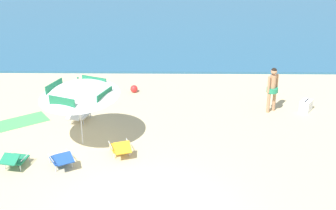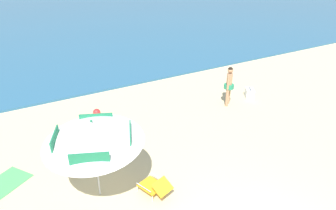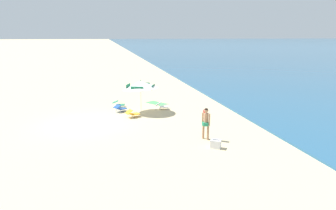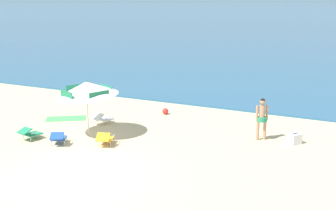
{
  "view_description": "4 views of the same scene",
  "coord_description": "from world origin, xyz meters",
  "px_view_note": "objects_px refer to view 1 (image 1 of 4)",
  "views": [
    {
      "loc": [
        0.64,
        -10.42,
        7.59
      ],
      "look_at": [
        0.45,
        4.62,
        0.91
      ],
      "focal_mm": 53.52,
      "sensor_mm": 36.0,
      "label": 1
    },
    {
      "loc": [
        -3.84,
        -2.9,
        5.89
      ],
      "look_at": [
        1.13,
        5.88,
        0.85
      ],
      "focal_mm": 33.51,
      "sensor_mm": 36.0,
      "label": 2
    },
    {
      "loc": [
        18.26,
        1.11,
        5.3
      ],
      "look_at": [
        1.93,
        4.65,
        1.4
      ],
      "focal_mm": 32.05,
      "sensor_mm": 36.0,
      "label": 3
    },
    {
      "loc": [
        8.4,
        -10.55,
        5.58
      ],
      "look_at": [
        0.94,
        4.43,
        1.43
      ],
      "focal_mm": 48.05,
      "sensor_mm": 36.0,
      "label": 4
    }
  ],
  "objects_px": {
    "lounge_chair_under_umbrella": "(14,159)",
    "person_standing_near_shore": "(273,87)",
    "lounge_chair_spare_folded": "(78,115)",
    "beach_towel": "(21,122)",
    "beach_umbrella_striped_main": "(78,87)",
    "lounge_chair_beside_umbrella": "(121,147)",
    "cooler_box": "(306,105)",
    "lounge_chair_facing_sea": "(62,159)",
    "beach_ball": "(134,89)"
  },
  "relations": [
    {
      "from": "person_standing_near_shore",
      "to": "beach_towel",
      "type": "xyz_separation_m",
      "value": [
        -8.83,
        -1.0,
        -0.96
      ]
    },
    {
      "from": "lounge_chair_beside_umbrella",
      "to": "beach_towel",
      "type": "xyz_separation_m",
      "value": [
        -3.71,
        2.29,
        -0.26
      ]
    },
    {
      "from": "lounge_chair_under_umbrella",
      "to": "lounge_chair_spare_folded",
      "type": "bearing_deg",
      "value": 66.78
    },
    {
      "from": "beach_umbrella_striped_main",
      "to": "person_standing_near_shore",
      "type": "bearing_deg",
      "value": 21.8
    },
    {
      "from": "beach_umbrella_striped_main",
      "to": "cooler_box",
      "type": "height_order",
      "value": "beach_umbrella_striped_main"
    },
    {
      "from": "lounge_chair_spare_folded",
      "to": "beach_ball",
      "type": "distance_m",
      "value": 3.22
    },
    {
      "from": "cooler_box",
      "to": "beach_ball",
      "type": "xyz_separation_m",
      "value": [
        -6.39,
        1.68,
        -0.06
      ]
    },
    {
      "from": "lounge_chair_under_umbrella",
      "to": "lounge_chair_beside_umbrella",
      "type": "height_order",
      "value": "lounge_chair_beside_umbrella"
    },
    {
      "from": "lounge_chair_spare_folded",
      "to": "beach_ball",
      "type": "height_order",
      "value": "lounge_chair_spare_folded"
    },
    {
      "from": "cooler_box",
      "to": "person_standing_near_shore",
      "type": "bearing_deg",
      "value": -176.87
    },
    {
      "from": "lounge_chair_under_umbrella",
      "to": "person_standing_near_shore",
      "type": "relative_size",
      "value": 0.58
    },
    {
      "from": "beach_umbrella_striped_main",
      "to": "lounge_chair_facing_sea",
      "type": "height_order",
      "value": "beach_umbrella_striped_main"
    },
    {
      "from": "lounge_chair_under_umbrella",
      "to": "beach_ball",
      "type": "height_order",
      "value": "lounge_chair_under_umbrella"
    },
    {
      "from": "lounge_chair_under_umbrella",
      "to": "person_standing_near_shore",
      "type": "distance_m",
      "value": 9.11
    },
    {
      "from": "lounge_chair_facing_sea",
      "to": "person_standing_near_shore",
      "type": "xyz_separation_m",
      "value": [
        6.77,
        4.0,
        0.69
      ]
    },
    {
      "from": "lounge_chair_facing_sea",
      "to": "lounge_chair_spare_folded",
      "type": "height_order",
      "value": "lounge_chair_spare_folded"
    },
    {
      "from": "beach_umbrella_striped_main",
      "to": "beach_ball",
      "type": "xyz_separation_m",
      "value": [
        1.31,
        4.31,
        -1.79
      ]
    },
    {
      "from": "lounge_chair_beside_umbrella",
      "to": "beach_towel",
      "type": "bearing_deg",
      "value": 148.37
    },
    {
      "from": "lounge_chair_spare_folded",
      "to": "lounge_chair_beside_umbrella",
      "type": "bearing_deg",
      "value": -53.69
    },
    {
      "from": "beach_umbrella_striped_main",
      "to": "lounge_chair_spare_folded",
      "type": "distance_m",
      "value": 2.34
    },
    {
      "from": "lounge_chair_beside_umbrella",
      "to": "cooler_box",
      "type": "distance_m",
      "value": 7.24
    },
    {
      "from": "lounge_chair_spare_folded",
      "to": "beach_ball",
      "type": "xyz_separation_m",
      "value": [
        1.72,
        2.72,
        -0.12
      ]
    },
    {
      "from": "beach_umbrella_striped_main",
      "to": "lounge_chair_under_umbrella",
      "type": "bearing_deg",
      "value": -139.37
    },
    {
      "from": "cooler_box",
      "to": "beach_ball",
      "type": "height_order",
      "value": "cooler_box"
    },
    {
      "from": "beach_umbrella_striped_main",
      "to": "lounge_chair_beside_umbrella",
      "type": "xyz_separation_m",
      "value": [
        1.29,
        -0.72,
        -1.66
      ]
    },
    {
      "from": "lounge_chair_beside_umbrella",
      "to": "person_standing_near_shore",
      "type": "bearing_deg",
      "value": 32.64
    },
    {
      "from": "beach_umbrella_striped_main",
      "to": "lounge_chair_facing_sea",
      "type": "distance_m",
      "value": 2.22
    },
    {
      "from": "lounge_chair_spare_folded",
      "to": "cooler_box",
      "type": "height_order",
      "value": "lounge_chair_spare_folded"
    },
    {
      "from": "lounge_chair_spare_folded",
      "to": "beach_towel",
      "type": "distance_m",
      "value": 2.03
    },
    {
      "from": "lounge_chair_spare_folded",
      "to": "person_standing_near_shore",
      "type": "xyz_separation_m",
      "value": [
        6.82,
        0.98,
        0.7
      ]
    },
    {
      "from": "cooler_box",
      "to": "beach_towel",
      "type": "distance_m",
      "value": 10.18
    },
    {
      "from": "lounge_chair_under_umbrella",
      "to": "lounge_chair_beside_umbrella",
      "type": "bearing_deg",
      "value": 14.19
    },
    {
      "from": "cooler_box",
      "to": "beach_towel",
      "type": "bearing_deg",
      "value": -173.98
    },
    {
      "from": "person_standing_near_shore",
      "to": "beach_towel",
      "type": "height_order",
      "value": "person_standing_near_shore"
    },
    {
      "from": "lounge_chair_facing_sea",
      "to": "cooler_box",
      "type": "bearing_deg",
      "value": 26.81
    },
    {
      "from": "lounge_chair_under_umbrella",
      "to": "beach_towel",
      "type": "bearing_deg",
      "value": 102.92
    },
    {
      "from": "lounge_chair_under_umbrella",
      "to": "beach_towel",
      "type": "height_order",
      "value": "lounge_chair_under_umbrella"
    },
    {
      "from": "beach_ball",
      "to": "lounge_chair_under_umbrella",
      "type": "bearing_deg",
      "value": -117.68
    },
    {
      "from": "lounge_chair_facing_sea",
      "to": "person_standing_near_shore",
      "type": "height_order",
      "value": "person_standing_near_shore"
    },
    {
      "from": "lounge_chair_spare_folded",
      "to": "person_standing_near_shore",
      "type": "distance_m",
      "value": 6.92
    },
    {
      "from": "beach_towel",
      "to": "cooler_box",
      "type": "bearing_deg",
      "value": 6.02
    },
    {
      "from": "lounge_chair_beside_umbrella",
      "to": "lounge_chair_spare_folded",
      "type": "relative_size",
      "value": 1.01
    },
    {
      "from": "person_standing_near_shore",
      "to": "lounge_chair_facing_sea",
      "type": "bearing_deg",
      "value": -149.4
    },
    {
      "from": "beach_umbrella_striped_main",
      "to": "lounge_chair_beside_umbrella",
      "type": "relative_size",
      "value": 3.49
    },
    {
      "from": "lounge_chair_beside_umbrella",
      "to": "beach_ball",
      "type": "bearing_deg",
      "value": 89.71
    },
    {
      "from": "lounge_chair_spare_folded",
      "to": "person_standing_near_shore",
      "type": "relative_size",
      "value": 0.61
    },
    {
      "from": "lounge_chair_beside_umbrella",
      "to": "cooler_box",
      "type": "height_order",
      "value": "lounge_chair_beside_umbrella"
    },
    {
      "from": "lounge_chair_facing_sea",
      "to": "beach_ball",
      "type": "distance_m",
      "value": 5.99
    },
    {
      "from": "lounge_chair_beside_umbrella",
      "to": "lounge_chair_facing_sea",
      "type": "height_order",
      "value": "lounge_chair_beside_umbrella"
    },
    {
      "from": "beach_umbrella_striped_main",
      "to": "lounge_chair_beside_umbrella",
      "type": "distance_m",
      "value": 2.22
    }
  ]
}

